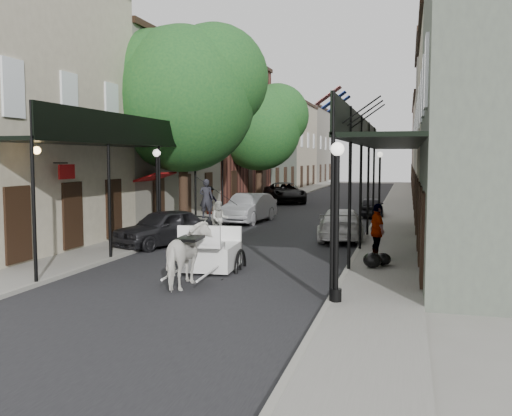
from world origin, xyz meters
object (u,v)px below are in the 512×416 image
Objects in this scene: tree_far at (264,124)px; pedestrian_walking at (220,219)px; carriage at (215,233)px; pedestrian_sidewalk_left at (209,200)px; horse at (189,255)px; car_left_far at (285,193)px; car_left_near at (164,228)px; lamppost_right_far at (380,183)px; car_right_near at (341,224)px; lamppost_left at (157,193)px; lamppost_right_near at (337,219)px; car_left_mid at (249,208)px; tree_near at (192,93)px; pedestrian_sidewalk_right at (378,231)px; car_right_far at (371,207)px.

tree_far reaches higher than pedestrian_walking.
carriage is 16.29m from pedestrian_sidewalk_left.
horse is 29.38m from car_left_far.
tree_far reaches higher than car_left_near.
horse is (4.28, -25.18, -4.98)m from tree_far.
lamppost_right_far is 9.18m from car_right_near.
lamppost_left reaches higher than pedestrian_walking.
lamppost_right_far is (8.20, 12.00, 0.00)m from lamppost_left.
carriage is (-4.25, -16.32, -0.93)m from lamppost_right_far.
lamppost_right_near reaches higher than pedestrian_walking.
pedestrian_sidewalk_left reaches higher than car_left_mid.
lamppost_left is at bearing -114.29° from car_left_far.
pedestrian_walking is (-6.42, 10.54, -1.25)m from lamppost_right_near.
tree_near is 5.72× the size of pedestrian_sidewalk_left.
lamppost_right_near is 1.29× the size of carriage.
tree_near is at bearing 81.62° from pedestrian_sidewalk_left.
car_left_mid is at bearing 68.84° from tree_near.
lamppost_right_far is 2.01× the size of pedestrian_sidewalk_right.
car_right_near is 1.32× the size of car_right_far.
car_left_mid is (3.20, -2.65, -0.18)m from pedestrian_sidewalk_left.
tree_near is 6.04× the size of pedestrian_walking.
lamppost_right_near is 0.86× the size of car_left_near.
tree_far is 2.47× the size of car_right_far.
tree_near is at bearing 122.03° from car_left_near.
lamppost_left is 1.00× the size of lamppost_right_far.
tree_near is at bearing -136.69° from lamppost_right_far.
lamppost_right_near is at bearing -44.76° from carriage.
car_left_far is at bearing -76.92° from car_right_near.
pedestrian_sidewalk_left is at bearing 106.45° from carriage.
tree_far reaches higher than horse.
lamppost_right_far is 1.84m from car_right_far.
horse reaches higher than car_right_far.
car_right_near reaches higher than car_right_far.
pedestrian_walking is at bearing -0.86° from car_right_near.
lamppost_right_far reaches higher than car_right_near.
lamppost_left is 3.35m from pedestrian_walking.
car_left_near is at bearing -88.03° from tree_far.
horse is 6.89m from pedestrian_sidewalk_right.
horse is (4.13, -7.00, -1.19)m from lamppost_left.
horse is at bearing -59.44° from lamppost_left.
tree_far is 8.85m from pedestrian_sidewalk_left.
car_left_near is at bearing -133.38° from pedestrian_walking.
lamppost_right_near and lamppost_right_far have the same top height.
horse reaches higher than car_left_mid.
horse reaches higher than pedestrian_walking.
car_right_far is at bearing 73.93° from carriage.
car_right_far is (3.75, 17.32, -0.53)m from carriage.
tree_far is at bearing -36.69° from car_right_far.
car_left_far is 1.63× the size of car_right_far.
pedestrian_sidewalk_left reaches higher than car_left_far.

